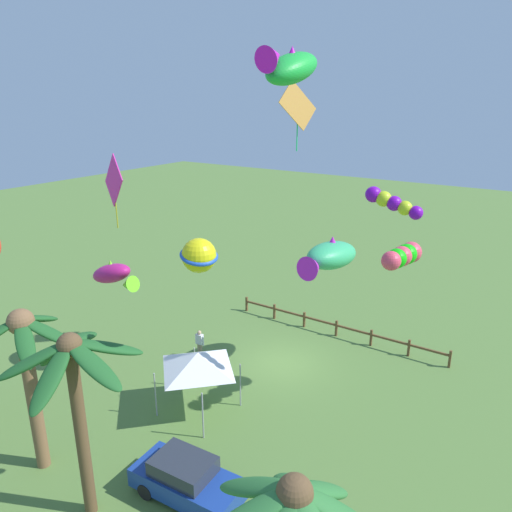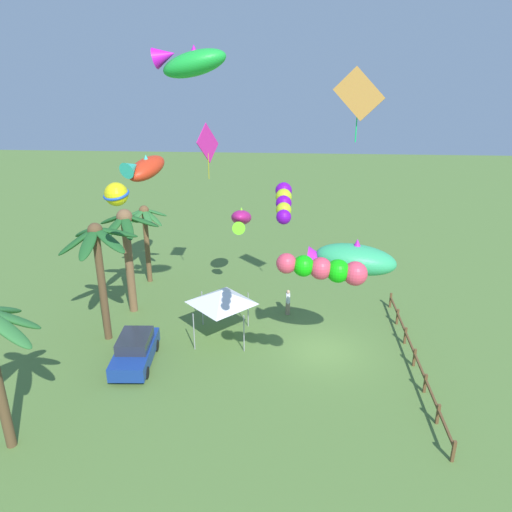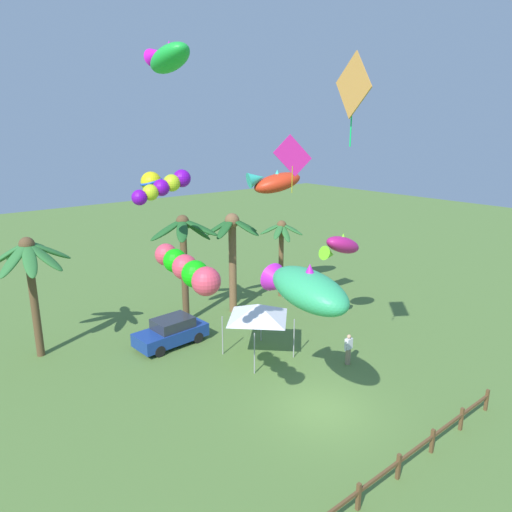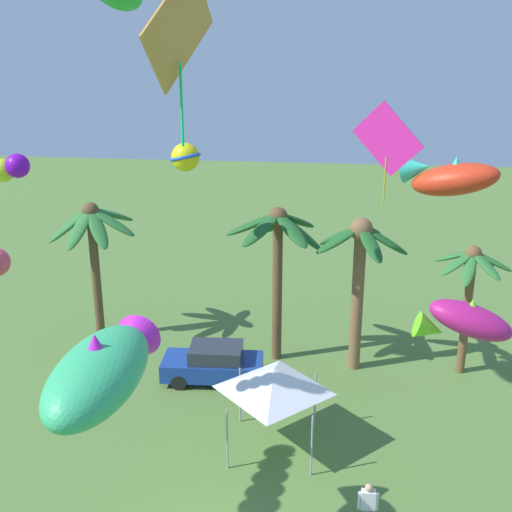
% 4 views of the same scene
% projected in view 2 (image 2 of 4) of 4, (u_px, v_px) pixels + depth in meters
% --- Properties ---
extents(ground_plane, '(120.00, 120.00, 0.00)m').
position_uv_depth(ground_plane, '(324.00, 351.00, 25.52)').
color(ground_plane, '#567A38').
extents(palm_tree_0, '(4.03, 3.98, 6.58)m').
position_uv_depth(palm_tree_0, '(98.00, 250.00, 24.90)').
color(palm_tree_0, brown).
rests_on(palm_tree_0, ground).
extents(palm_tree_1, '(3.72, 3.79, 6.37)m').
position_uv_depth(palm_tree_1, '(127.00, 238.00, 28.03)').
color(palm_tree_1, brown).
rests_on(palm_tree_1, ground).
extents(palm_tree_3, '(2.99, 2.98, 5.38)m').
position_uv_depth(palm_tree_3, '(145.00, 224.00, 32.22)').
color(palm_tree_3, brown).
rests_on(palm_tree_3, ground).
extents(rail_fence, '(12.66, 0.12, 0.95)m').
position_uv_depth(rail_fence, '(415.00, 356.00, 24.09)').
color(rail_fence, brown).
rests_on(rail_fence, ground).
extents(parked_car_0, '(3.99, 1.93, 1.51)m').
position_uv_depth(parked_car_0, '(135.00, 350.00, 24.24)').
color(parked_car_0, navy).
rests_on(parked_car_0, ground).
extents(spectator_0, '(0.55, 0.26, 1.59)m').
position_uv_depth(spectator_0, '(288.00, 302.00, 29.00)').
color(spectator_0, gray).
rests_on(spectator_0, ground).
extents(festival_tent, '(2.86, 2.86, 2.85)m').
position_uv_depth(festival_tent, '(221.00, 297.00, 25.93)').
color(festival_tent, '#9E9EA3').
rests_on(festival_tent, ground).
extents(kite_fish_0, '(3.85, 2.63, 1.78)m').
position_uv_depth(kite_fish_0, '(145.00, 168.00, 29.50)').
color(kite_fish_0, red).
extents(kite_fish_1, '(2.09, 4.12, 1.74)m').
position_uv_depth(kite_fish_1, '(351.00, 259.00, 21.41)').
color(kite_fish_1, '#35B670').
extents(kite_diamond_2, '(0.78, 2.14, 3.12)m').
position_uv_depth(kite_diamond_2, '(359.00, 95.00, 20.74)').
color(kite_diamond_2, gold).
extents(kite_tube_3, '(2.14, 0.60, 1.04)m').
position_uv_depth(kite_tube_3, '(284.00, 202.00, 16.90)').
color(kite_tube_3, '#750DBA').
extents(kite_fish_4, '(2.92, 1.27, 1.62)m').
position_uv_depth(kite_fish_4, '(241.00, 219.00, 30.04)').
color(kite_fish_4, '#BB1C75').
extents(kite_diamond_5, '(2.00, 0.87, 3.01)m').
position_uv_depth(kite_diamond_5, '(208.00, 144.00, 26.13)').
color(kite_diamond_5, '#EB249E').
extents(kite_fish_6, '(1.24, 2.81, 1.43)m').
position_uv_depth(kite_fish_6, '(190.00, 62.00, 17.65)').
color(kite_fish_6, green).
extents(kite_tube_7, '(0.89, 3.28, 1.12)m').
position_uv_depth(kite_tube_7, '(325.00, 269.00, 17.55)').
color(kite_tube_7, '#EF435D').
extents(kite_ball_8, '(1.45, 1.46, 1.00)m').
position_uv_depth(kite_ball_8, '(116.00, 194.00, 20.51)').
color(kite_ball_8, yellow).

